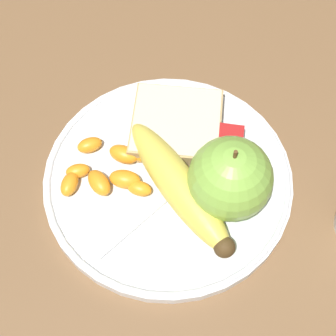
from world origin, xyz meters
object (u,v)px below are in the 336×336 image
(plate, at_px, (168,179))
(jam_packet, at_px, (224,141))
(apple, at_px, (230,179))
(banana, at_px, (180,187))
(fork, at_px, (172,190))
(bread_slice, at_px, (180,126))

(plate, bearing_deg, jam_packet, -138.65)
(plate, height_order, apple, apple)
(apple, bearing_deg, plate, -12.94)
(banana, bearing_deg, jam_packet, -120.08)
(jam_packet, bearing_deg, plate, 41.35)
(fork, bearing_deg, apple, -51.56)
(plate, xyz_separation_m, bread_slice, (-0.00, -0.06, 0.02))
(bread_slice, distance_m, fork, 0.08)
(plate, height_order, jam_packet, jam_packet)
(apple, bearing_deg, bread_slice, -51.18)
(bread_slice, bearing_deg, fork, 91.83)
(jam_packet, bearing_deg, bread_slice, -14.44)
(plate, bearing_deg, bread_slice, -93.63)
(bread_slice, height_order, jam_packet, same)
(bread_slice, distance_m, jam_packet, 0.05)
(plate, xyz_separation_m, fork, (-0.01, 0.02, 0.01))
(fork, bearing_deg, banana, -72.97)
(fork, xyz_separation_m, jam_packet, (-0.05, -0.06, 0.01))
(plate, xyz_separation_m, jam_packet, (-0.05, -0.05, 0.01))
(banana, bearing_deg, fork, -20.19)
(plate, bearing_deg, apple, 167.06)
(jam_packet, bearing_deg, banana, 59.92)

